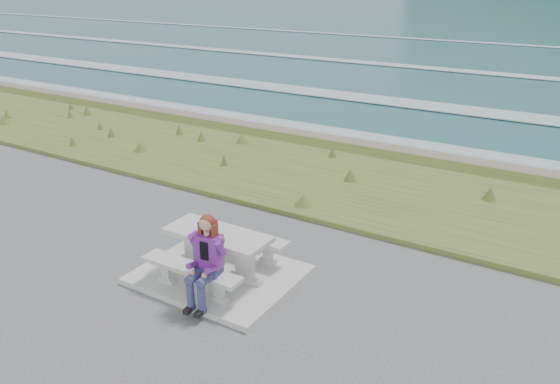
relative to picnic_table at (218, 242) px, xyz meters
The scene contains 8 objects.
concrete_slab 0.63m from the picnic_table, behind, with size 2.60×2.10×0.10m, color #A8A8A3.
picnic_table is the anchor object (origin of this frame).
bench_landward 0.74m from the picnic_table, 90.00° to the right, with size 1.80×0.35×0.45m.
bench_seaward 0.74m from the picnic_table, 90.00° to the left, with size 1.80×0.35×0.45m.
grass_verge 5.05m from the picnic_table, 90.00° to the left, with size 160.00×4.50×0.22m, color #34541F.
shore_drop 7.93m from the picnic_table, 90.00° to the left, with size 160.00×0.80×2.20m, color brown.
ocean 25.21m from the picnic_table, 90.00° to the left, with size 1600.00×1600.00×0.09m.
seated_woman 0.92m from the picnic_table, 65.54° to the right, with size 0.46×0.74×1.42m.
Camera 1 is at (5.09, -6.35, 4.84)m, focal length 35.00 mm.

